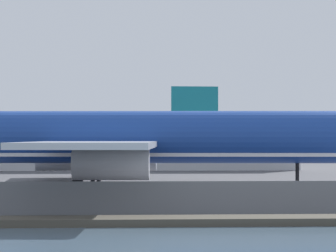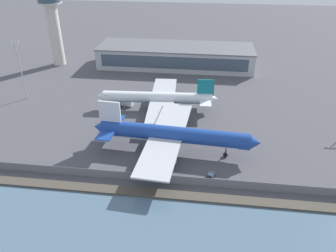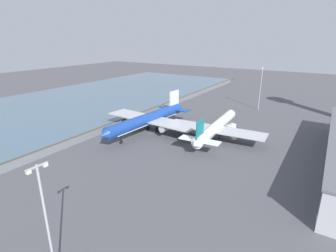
# 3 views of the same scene
# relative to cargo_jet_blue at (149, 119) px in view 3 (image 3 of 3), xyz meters

# --- Properties ---
(ground_plane) EXTENTS (500.00, 500.00, 0.00)m
(ground_plane) POSITION_rel_cargo_jet_blue_xyz_m (1.01, 1.40, -5.47)
(ground_plane) COLOR #4C4C51
(waterfront_lagoon) EXTENTS (320.00, 98.00, 0.01)m
(waterfront_lagoon) POSITION_rel_cargo_jet_blue_xyz_m (1.01, -69.60, -5.46)
(waterfront_lagoon) COLOR slate
(waterfront_lagoon) RESTS_ON ground
(shoreline_seawall) EXTENTS (320.00, 3.00, 0.50)m
(shoreline_seawall) POSITION_rel_cargo_jet_blue_xyz_m (1.01, -19.10, -5.22)
(shoreline_seawall) COLOR #474238
(shoreline_seawall) RESTS_ON ground
(perimeter_fence) EXTENTS (280.00, 0.10, 2.56)m
(perimeter_fence) POSITION_rel_cargo_jet_blue_xyz_m (1.01, -14.60, -4.19)
(perimeter_fence) COLOR slate
(perimeter_fence) RESTS_ON ground
(cargo_jet_blue) EXTENTS (48.17, 41.29, 14.32)m
(cargo_jet_blue) POSITION_rel_cargo_jet_blue_xyz_m (0.00, 0.00, 0.00)
(cargo_jet_blue) COLOR #193D93
(cargo_jet_blue) RESTS_ON ground
(passenger_jet_white_teal) EXTENTS (43.39, 37.51, 11.97)m
(passenger_jet_white_teal) POSITION_rel_cargo_jet_blue_xyz_m (-7.49, 25.88, -0.90)
(passenger_jet_white_teal) COLOR white
(passenger_jet_white_teal) RESTS_ON ground
(baggage_tug) EXTENTS (2.35, 3.50, 1.80)m
(baggage_tug) POSITION_rel_cargo_jet_blue_xyz_m (11.43, -11.64, -4.66)
(baggage_tug) COLOR #1E2328
(baggage_tug) RESTS_ON ground
(ops_van) EXTENTS (5.52, 3.11, 2.48)m
(ops_van) POSITION_rel_cargo_jet_blue_xyz_m (-20.26, 27.43, -4.19)
(ops_van) COLOR white
(ops_van) RESTS_ON ground
(apron_light_mast_apron_west) EXTENTS (3.20, 0.40, 22.51)m
(apron_light_mast_apron_west) POSITION_rel_cargo_jet_blue_xyz_m (-59.55, 28.81, 7.08)
(apron_light_mast_apron_west) COLOR #A8A8AD
(apron_light_mast_apron_west) RESTS_ON ground
(apron_light_mast_apron_east) EXTENTS (3.20, 0.40, 20.62)m
(apron_light_mast_apron_east) POSITION_rel_cargo_jet_blue_xyz_m (64.00, 29.03, 6.12)
(apron_light_mast_apron_east) COLOR #A8A8AD
(apron_light_mast_apron_east) RESTS_ON ground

